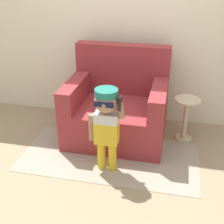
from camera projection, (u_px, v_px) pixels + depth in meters
ground_plane at (108, 145)px, 3.56m from camera, size 10.00×10.00×0.00m
wall_back at (123, 16)px, 3.65m from camera, size 10.00×0.05×2.60m
armchair at (117, 109)px, 3.61m from camera, size 1.11×0.89×1.02m
person_child at (106, 118)px, 2.91m from camera, size 0.35×0.27×0.87m
side_table at (186, 115)px, 3.54m from camera, size 0.29×0.29×0.51m
rug at (110, 156)px, 3.34m from camera, size 1.87×0.92×0.01m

